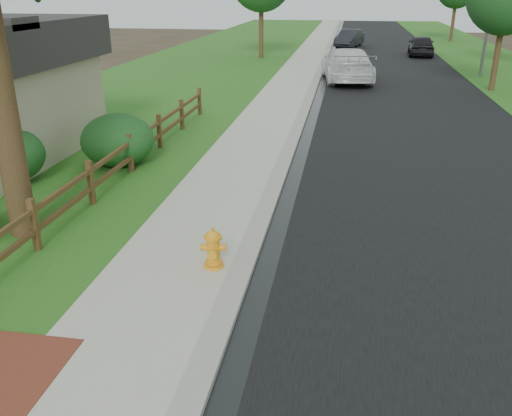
% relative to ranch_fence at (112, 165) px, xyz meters
% --- Properties ---
extents(ground, '(120.00, 120.00, 0.00)m').
position_rel_ranch_fence_xyz_m(ground, '(3.60, -6.40, -0.62)').
color(ground, '#352D1D').
extents(road, '(8.00, 90.00, 0.02)m').
position_rel_ranch_fence_xyz_m(road, '(8.20, 28.60, -0.61)').
color(road, black).
rests_on(road, ground).
extents(curb, '(0.40, 90.00, 0.12)m').
position_rel_ranch_fence_xyz_m(curb, '(4.00, 28.60, -0.56)').
color(curb, gray).
rests_on(curb, ground).
extents(wet_gutter, '(0.50, 90.00, 0.00)m').
position_rel_ranch_fence_xyz_m(wet_gutter, '(4.35, 28.60, -0.60)').
color(wet_gutter, black).
rests_on(wet_gutter, road).
extents(sidewalk, '(2.20, 90.00, 0.10)m').
position_rel_ranch_fence_xyz_m(sidewalk, '(2.70, 28.60, -0.57)').
color(sidewalk, '#A5A290').
rests_on(sidewalk, ground).
extents(grass_strip, '(1.60, 90.00, 0.06)m').
position_rel_ranch_fence_xyz_m(grass_strip, '(0.80, 28.60, -0.59)').
color(grass_strip, '#1F5819').
rests_on(grass_strip, ground).
extents(lawn_near, '(9.00, 90.00, 0.04)m').
position_rel_ranch_fence_xyz_m(lawn_near, '(-4.40, 28.60, -0.60)').
color(lawn_near, '#1F5819').
rests_on(lawn_near, ground).
extents(verge_far, '(6.00, 90.00, 0.04)m').
position_rel_ranch_fence_xyz_m(verge_far, '(15.10, 28.60, -0.60)').
color(verge_far, '#1F5819').
rests_on(verge_far, ground).
extents(ranch_fence, '(0.12, 16.92, 1.10)m').
position_rel_ranch_fence_xyz_m(ranch_fence, '(0.00, 0.00, 0.00)').
color(ranch_fence, '#442616').
rests_on(ranch_fence, ground).
extents(fire_hydrant, '(0.50, 0.40, 0.76)m').
position_rel_ranch_fence_xyz_m(fire_hydrant, '(3.50, -3.80, -0.17)').
color(fire_hydrant, gold).
rests_on(fire_hydrant, sidewalk).
extents(white_suv, '(3.10, 6.17, 1.72)m').
position_rel_ranch_fence_xyz_m(white_suv, '(5.60, 17.79, 0.26)').
color(white_suv, silver).
rests_on(white_suv, road).
extents(dark_car_mid, '(1.99, 4.39, 1.46)m').
position_rel_ranch_fence_xyz_m(dark_car_mid, '(10.80, 30.22, 0.13)').
color(dark_car_mid, black).
rests_on(dark_car_mid, road).
extents(dark_car_far, '(2.54, 4.48, 1.40)m').
position_rel_ranch_fence_xyz_m(dark_car_far, '(5.60, 35.55, 0.10)').
color(dark_car_far, black).
rests_on(dark_car_far, road).
extents(shrub_b, '(2.62, 2.62, 1.47)m').
position_rel_ranch_fence_xyz_m(shrub_b, '(-2.90, -0.09, 0.12)').
color(shrub_b, '#1A4418').
rests_on(shrub_b, ground).
extents(shrub_c, '(2.35, 2.35, 1.47)m').
position_rel_ranch_fence_xyz_m(shrub_c, '(-0.61, 1.84, 0.12)').
color(shrub_c, '#1A4418').
rests_on(shrub_c, ground).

